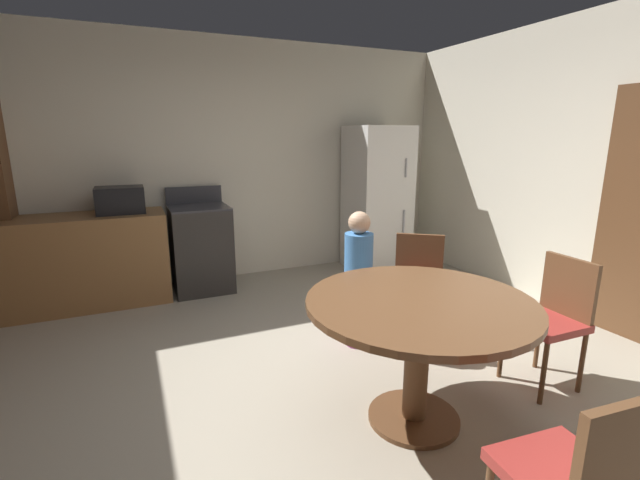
% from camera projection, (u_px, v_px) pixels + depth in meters
% --- Properties ---
extents(ground_plane, '(14.00, 14.00, 0.00)m').
position_uv_depth(ground_plane, '(340.00, 406.00, 2.70)').
color(ground_plane, '#A89E89').
extents(wall_back, '(5.64, 0.12, 2.70)m').
position_uv_depth(wall_back, '(228.00, 162.00, 4.97)').
color(wall_back, silver).
rests_on(wall_back, ground).
extents(wall_right, '(0.12, 5.42, 2.70)m').
position_uv_depth(wall_right, '(619.00, 171.00, 3.64)').
color(wall_right, silver).
rests_on(wall_right, ground).
extents(kitchen_counter, '(1.75, 0.60, 0.90)m').
position_uv_depth(kitchen_counter, '(72.00, 262.00, 4.18)').
color(kitchen_counter, olive).
rests_on(kitchen_counter, ground).
extents(oven_range, '(0.60, 0.60, 1.10)m').
position_uv_depth(oven_range, '(201.00, 248.00, 4.66)').
color(oven_range, '#2D2B28').
rests_on(oven_range, ground).
extents(refrigerator, '(0.68, 0.68, 1.76)m').
position_uv_depth(refrigerator, '(377.00, 199.00, 5.37)').
color(refrigerator, white).
rests_on(refrigerator, ground).
extents(microwave, '(0.44, 0.32, 0.26)m').
position_uv_depth(microwave, '(120.00, 200.00, 4.23)').
color(microwave, black).
rests_on(microwave, kitchen_counter).
extents(dining_table, '(1.27, 1.27, 0.76)m').
position_uv_depth(dining_table, '(419.00, 325.00, 2.43)').
color(dining_table, brown).
rests_on(dining_table, ground).
extents(chair_east, '(0.41, 0.41, 0.87)m').
position_uv_depth(chair_east, '(553.00, 314.00, 2.85)').
color(chair_east, brown).
rests_on(chair_east, ground).
extents(chair_south, '(0.44, 0.44, 0.87)m').
position_uv_depth(chair_south, '(582.00, 479.00, 1.47)').
color(chair_south, brown).
rests_on(chair_south, ground).
extents(chair_northeast, '(0.56, 0.56, 0.87)m').
position_uv_depth(chair_northeast, '(418.00, 282.00, 3.46)').
color(chair_northeast, brown).
rests_on(chair_northeast, ground).
extents(person_child, '(0.25, 0.25, 1.09)m').
position_uv_depth(person_child, '(358.00, 276.00, 3.36)').
color(person_child, '#8C337A').
rests_on(person_child, ground).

